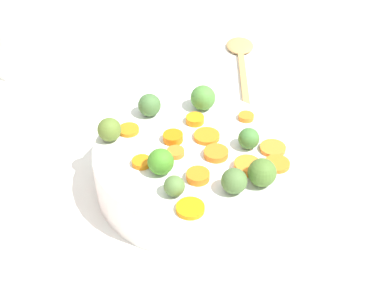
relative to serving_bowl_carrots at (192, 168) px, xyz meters
The scene contains 25 objects.
tabletop 0.05m from the serving_bowl_carrots, 132.74° to the right, with size 2.40×2.40×0.02m, color white.
serving_bowl_carrots is the anchor object (origin of this frame).
carrot_slice_0 0.13m from the serving_bowl_carrots, 75.24° to the left, with size 0.04×0.04×0.01m, color orange.
carrot_slice_1 0.05m from the serving_bowl_carrots, 12.77° to the left, with size 0.03×0.03×0.01m, color orange.
carrot_slice_2 0.06m from the serving_bowl_carrots, 143.12° to the left, with size 0.04×0.04×0.01m, color orange.
carrot_slice_3 0.10m from the serving_bowl_carrots, 136.78° to the left, with size 0.04×0.04×0.01m, color orange.
carrot_slice_4 0.05m from the serving_bowl_carrots, 50.49° to the right, with size 0.03×0.03×0.01m, color orange.
carrot_slice_5 0.08m from the serving_bowl_carrots, 83.49° to the left, with size 0.03×0.03×0.01m, color orange.
carrot_slice_6 0.12m from the serving_bowl_carrots, 165.62° to the left, with size 0.04×0.04×0.01m, color orange.
carrot_slice_7 0.13m from the serving_bowl_carrots, 149.48° to the left, with size 0.04×0.04×0.01m, color orange.
carrot_slice_8 0.12m from the serving_bowl_carrots, 152.02° to the right, with size 0.02×0.02×0.01m, color orange.
carrot_slice_9 0.09m from the serving_bowl_carrots, 11.34° to the left, with size 0.03×0.03×0.01m, color orange.
carrot_slice_10 0.05m from the serving_bowl_carrots, 143.07° to the right, with size 0.04×0.04×0.01m, color orange.
carrot_slice_11 0.11m from the serving_bowl_carrots, 37.73° to the right, with size 0.03×0.03×0.01m, color orange.
carrot_slice_12 0.08m from the serving_bowl_carrots, 107.77° to the right, with size 0.03×0.03×0.01m, color orange.
brussels_sprout_0 0.12m from the serving_bowl_carrots, 66.47° to the right, with size 0.04×0.04×0.04m, color #477139.
brussels_sprout_1 0.10m from the serving_bowl_carrots, behind, with size 0.03×0.03×0.03m, color #427834.
brussels_sprout_2 0.14m from the serving_bowl_carrots, 25.05° to the right, with size 0.04×0.04×0.04m, color #5B762C.
brussels_sprout_3 0.12m from the serving_bowl_carrots, 113.20° to the right, with size 0.04×0.04×0.04m, color #4C8637.
brussels_sprout_4 0.13m from the serving_bowl_carrots, 128.46° to the left, with size 0.04×0.04×0.04m, color #4D722C.
brussels_sprout_5 0.12m from the serving_bowl_carrots, 108.75° to the left, with size 0.04×0.04×0.04m, color #4E7137.
brussels_sprout_6 0.11m from the serving_bowl_carrots, 62.31° to the left, with size 0.03×0.03×0.03m, color #54783A.
brussels_sprout_7 0.08m from the serving_bowl_carrots, 35.20° to the left, with size 0.04×0.04×0.04m, color #448824.
wooden_spoon 0.40m from the serving_bowl_carrots, 118.72° to the right, with size 0.11×0.31×0.01m.
casserole_dish 0.50m from the serving_bowl_carrots, 63.34° to the right, with size 0.18×0.18×0.10m, color white.
Camera 1 is at (0.15, 0.60, 0.59)m, focal length 50.57 mm.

